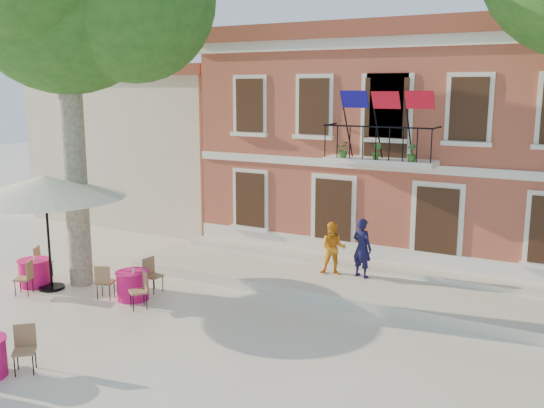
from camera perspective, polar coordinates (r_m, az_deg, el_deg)
The scene contains 9 objects.
ground at distance 14.53m, azimuth -5.47°, elevation -11.69°, with size 90.00×90.00×0.00m, color beige.
main_building at distance 21.82m, azimuth 14.00°, elevation 5.88°, with size 13.50×9.59×7.50m.
neighbor_west at distance 28.02m, azimuth -8.89°, elevation 5.96°, with size 9.40×9.40×6.40m.
terrace at distance 17.29m, azimuth 8.49°, elevation -7.49°, with size 14.00×3.40×0.30m, color silver.
patio_umbrella at distance 17.63m, azimuth -20.60°, elevation 1.51°, with size 4.35×4.35×3.23m.
pedestrian_navy at distance 17.23m, azimuth 8.47°, elevation -4.10°, with size 0.62×0.41×1.70m, color #111035.
pedestrian_orange at distance 17.37m, azimuth 5.78°, elevation -4.19°, with size 0.74×0.58×1.53m, color orange.
cafe_table_0 at distance 18.62m, azimuth -21.47°, elevation -5.94°, with size 1.29×1.89×0.95m.
cafe_table_3 at distance 16.68m, azimuth -12.99°, elevation -7.34°, with size 1.86×1.73×0.95m.
Camera 1 is at (7.68, -11.01, 5.58)m, focal length 40.00 mm.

